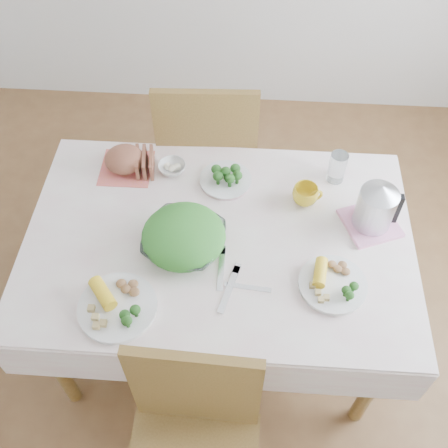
# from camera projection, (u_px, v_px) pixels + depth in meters

# --- Properties ---
(floor) EXTENTS (3.60, 3.60, 0.00)m
(floor) POSITION_uv_depth(u_px,v_px,m) (220.00, 327.00, 2.63)
(floor) COLOR brown
(floor) RESTS_ON ground
(dining_table) EXTENTS (1.40, 0.90, 0.75)m
(dining_table) POSITION_uv_depth(u_px,v_px,m) (219.00, 289.00, 2.33)
(dining_table) COLOR brown
(dining_table) RESTS_ON floor
(tablecloth) EXTENTS (1.50, 1.00, 0.01)m
(tablecloth) POSITION_uv_depth(u_px,v_px,m) (219.00, 238.00, 2.03)
(tablecloth) COLOR white
(tablecloth) RESTS_ON dining_table
(chair_far) EXTENTS (0.50, 0.50, 1.05)m
(chair_far) POSITION_uv_depth(u_px,v_px,m) (210.00, 157.00, 2.71)
(chair_far) COLOR brown
(chair_far) RESTS_ON floor
(salad_bowl) EXTENTS (0.36, 0.36, 0.07)m
(salad_bowl) POSITION_uv_depth(u_px,v_px,m) (184.00, 241.00, 1.97)
(salad_bowl) COLOR white
(salad_bowl) RESTS_ON tablecloth
(dinner_plate_left) EXTENTS (0.35, 0.35, 0.02)m
(dinner_plate_left) POSITION_uv_depth(u_px,v_px,m) (118.00, 308.00, 1.82)
(dinner_plate_left) COLOR white
(dinner_plate_left) RESTS_ON tablecloth
(dinner_plate_right) EXTENTS (0.34, 0.34, 0.02)m
(dinner_plate_right) POSITION_uv_depth(u_px,v_px,m) (332.00, 285.00, 1.88)
(dinner_plate_right) COLOR white
(dinner_plate_right) RESTS_ON tablecloth
(broccoli_plate) EXTENTS (0.27, 0.27, 0.02)m
(broccoli_plate) POSITION_uv_depth(u_px,v_px,m) (226.00, 180.00, 2.19)
(broccoli_plate) COLOR beige
(broccoli_plate) RESTS_ON tablecloth
(napkin) EXTENTS (0.22, 0.22, 0.00)m
(napkin) POSITION_uv_depth(u_px,v_px,m) (126.00, 168.00, 2.25)
(napkin) COLOR #DE6457
(napkin) RESTS_ON tablecloth
(bread_loaf) EXTENTS (0.17, 0.16, 0.10)m
(bread_loaf) POSITION_uv_depth(u_px,v_px,m) (124.00, 159.00, 2.20)
(bread_loaf) COLOR brown
(bread_loaf) RESTS_ON napkin
(fruit_bowl) EXTENTS (0.14, 0.14, 0.04)m
(fruit_bowl) POSITION_uv_depth(u_px,v_px,m) (172.00, 168.00, 2.23)
(fruit_bowl) COLOR white
(fruit_bowl) RESTS_ON tablecloth
(yellow_mug) EXTENTS (0.13, 0.13, 0.08)m
(yellow_mug) POSITION_uv_depth(u_px,v_px,m) (305.00, 195.00, 2.10)
(yellow_mug) COLOR yellow
(yellow_mug) RESTS_ON tablecloth
(glass_tumbler) EXTENTS (0.08, 0.08, 0.14)m
(glass_tumbler) POSITION_uv_depth(u_px,v_px,m) (337.00, 168.00, 2.16)
(glass_tumbler) COLOR white
(glass_tumbler) RESTS_ON tablecloth
(pink_tray) EXTENTS (0.26, 0.26, 0.02)m
(pink_tray) POSITION_uv_depth(u_px,v_px,m) (370.00, 223.00, 2.06)
(pink_tray) COLOR pink
(pink_tray) RESTS_ON tablecloth
(electric_kettle) EXTENTS (0.15, 0.15, 0.21)m
(electric_kettle) POSITION_uv_depth(u_px,v_px,m) (377.00, 205.00, 1.97)
(electric_kettle) COLOR #B2B5BA
(electric_kettle) RESTS_ON pink_tray
(fork_left) EXTENTS (0.02, 0.19, 0.00)m
(fork_left) POSITION_uv_depth(u_px,v_px,m) (221.00, 269.00, 1.93)
(fork_left) COLOR silver
(fork_left) RESTS_ON tablecloth
(fork_right) EXTENTS (0.07, 0.21, 0.00)m
(fork_right) POSITION_uv_depth(u_px,v_px,m) (229.00, 289.00, 1.88)
(fork_right) COLOR silver
(fork_right) RESTS_ON tablecloth
(knife) EXTENTS (0.16, 0.03, 0.00)m
(knife) POSITION_uv_depth(u_px,v_px,m) (249.00, 287.00, 1.88)
(knife) COLOR silver
(knife) RESTS_ON tablecloth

